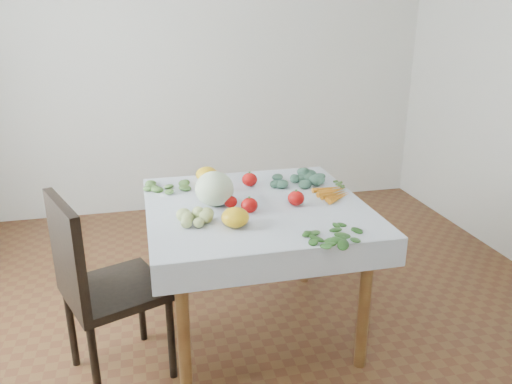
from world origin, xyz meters
TOP-DOWN VIEW (x-y plane):
  - ground at (0.00, 0.00)m, footprint 4.00×4.00m
  - back_wall at (0.00, 2.00)m, footprint 4.00×0.04m
  - table at (0.00, 0.00)m, footprint 1.00×1.00m
  - tablecloth at (0.00, 0.00)m, footprint 1.12×1.12m
  - chair at (-0.81, -0.24)m, footprint 0.56×0.56m
  - cabbage at (-0.21, 0.04)m, footprint 0.25×0.25m
  - tomato_a at (0.03, 0.29)m, footprint 0.11×0.11m
  - tomato_b at (0.20, -0.06)m, footprint 0.11×0.11m
  - tomato_c at (-0.14, -0.01)m, footprint 0.07×0.07m
  - tomato_d at (-0.06, -0.10)m, footprint 0.09×0.09m
  - heirloom_back at (-0.20, 0.42)m, footprint 0.16×0.16m
  - heirloom_front at (-0.16, -0.26)m, footprint 0.16×0.16m
  - onion_a at (-0.15, 0.21)m, footprint 0.12×0.12m
  - onion_b at (-0.15, -0.23)m, footprint 0.10×0.10m
  - tomatillo_cluster at (-0.31, -0.18)m, footprint 0.17×0.13m
  - carrot_bunch at (0.45, 0.03)m, footprint 0.19×0.24m
  - kale_bunch at (0.31, 0.29)m, footprint 0.34×0.28m
  - basil_bunch at (0.24, -0.48)m, footprint 0.30×0.22m
  - dill_bunch at (-0.43, 0.35)m, footprint 0.23×0.22m

SIDE VIEW (x-z plane):
  - ground at x=0.00m, z-range 0.00..0.00m
  - chair at x=-0.81m, z-range 0.07..1.02m
  - table at x=0.00m, z-range 0.28..1.03m
  - tablecloth at x=0.00m, z-range 0.75..0.76m
  - basil_bunch at x=0.24m, z-range 0.76..0.77m
  - dill_bunch at x=-0.43m, z-range 0.76..0.78m
  - carrot_bunch at x=0.45m, z-range 0.76..0.78m
  - kale_bunch at x=0.31m, z-range 0.76..0.80m
  - tomatillo_cluster at x=-0.31m, z-range 0.76..0.81m
  - tomato_c at x=-0.14m, z-range 0.76..0.82m
  - tomato_d at x=-0.06m, z-range 0.76..0.83m
  - tomato_b at x=0.20m, z-range 0.76..0.83m
  - onion_a at x=-0.15m, z-range 0.76..0.83m
  - tomato_a at x=0.03m, z-range 0.76..0.83m
  - onion_b at x=-0.15m, z-range 0.76..0.83m
  - heirloom_back at x=-0.20m, z-range 0.76..0.85m
  - heirloom_front at x=-0.16m, z-range 0.76..0.85m
  - cabbage at x=-0.21m, z-range 0.76..0.94m
  - back_wall at x=0.00m, z-range 0.00..2.70m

